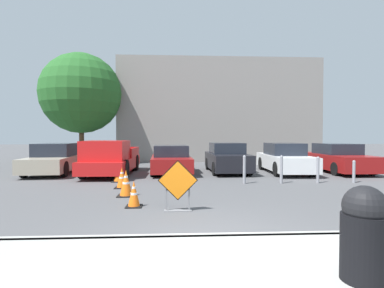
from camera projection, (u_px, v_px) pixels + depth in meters
name	position (u px, v px, depth m)	size (l,w,h in m)	color
ground_plane	(188.00, 172.00, 15.18)	(96.00, 96.00, 0.00)	#4C4C4F
sidewalk_strip	(227.00, 284.00, 3.61)	(26.26, 3.19, 0.14)	#999993
curb_lip	(212.00, 239.00, 5.20)	(26.26, 0.20, 0.14)	#999993
road_closed_sign	(178.00, 185.00, 7.32)	(0.99, 0.20, 1.26)	black
traffic_cone_nearest	(134.00, 194.00, 7.80)	(0.41, 0.41, 0.69)	black
traffic_cone_second	(126.00, 183.00, 9.17)	(0.51, 0.51, 0.81)	black
traffic_cone_third	(122.00, 178.00, 10.59)	(0.50, 0.50, 0.73)	black
traffic_cone_fourth	(118.00, 174.00, 12.05)	(0.52, 0.52, 0.65)	black
traffic_cone_fifth	(114.00, 169.00, 13.29)	(0.52, 0.52, 0.72)	black
parked_car_nearest	(55.00, 159.00, 14.69)	(2.11, 4.65, 1.47)	#A39984
pickup_truck	(110.00, 159.00, 14.07)	(2.11, 5.14, 1.63)	red
parked_car_second	(171.00, 160.00, 14.88)	(2.07, 4.20, 1.37)	maroon
parked_car_third	(227.00, 159.00, 15.15)	(1.91, 4.08, 1.49)	black
parked_car_fourth	(285.00, 159.00, 14.94)	(1.96, 4.50, 1.48)	white
parked_car_fifth	(337.00, 159.00, 15.32)	(1.95, 4.64, 1.45)	maroon
trash_bin	(364.00, 233.00, 3.54)	(0.53, 0.53, 1.14)	black
bollard_nearest	(244.00, 169.00, 11.52)	(0.12, 0.12, 1.10)	gray
bollard_second	(281.00, 169.00, 11.60)	(0.12, 0.12, 1.09)	gray
bollard_third	(318.00, 169.00, 11.68)	(0.12, 0.12, 1.04)	gray
bollard_fourth	(354.00, 171.00, 11.76)	(0.12, 0.12, 0.89)	gray
building_facade_backdrop	(217.00, 112.00, 23.38)	(14.57, 5.00, 7.39)	gray
street_tree_behind_lot	(81.00, 94.00, 19.99)	(5.32, 5.32, 7.33)	#513823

